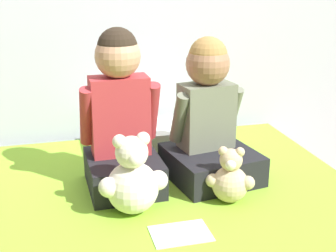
% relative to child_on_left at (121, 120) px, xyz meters
% --- Properties ---
extents(child_on_left, '(0.33, 0.35, 0.68)m').
position_rel_child_on_left_xyz_m(child_on_left, '(0.00, 0.00, 0.00)').
color(child_on_left, black).
rests_on(child_on_left, bed).
extents(child_on_right, '(0.42, 0.43, 0.62)m').
position_rel_child_on_left_xyz_m(child_on_right, '(0.39, -0.00, -0.04)').
color(child_on_right, black).
rests_on(child_on_right, bed).
extents(teddy_bear_held_by_left_child, '(0.27, 0.20, 0.32)m').
position_rel_child_on_left_xyz_m(teddy_bear_held_by_left_child, '(0.00, -0.25, -0.16)').
color(teddy_bear_held_by_left_child, silver).
rests_on(teddy_bear_held_by_left_child, bed).
extents(teddy_bear_held_by_right_child, '(0.18, 0.15, 0.23)m').
position_rel_child_on_left_xyz_m(teddy_bear_held_by_right_child, '(0.39, -0.26, -0.20)').
color(teddy_bear_held_by_right_child, '#D1B78E').
rests_on(teddy_bear_held_by_right_child, bed).
extents(pillow_at_headboard, '(0.49, 0.32, 0.11)m').
position_rel_child_on_left_xyz_m(pillow_at_headboard, '(0.18, 0.43, -0.24)').
color(pillow_at_headboard, white).
rests_on(pillow_at_headboard, bed).
extents(sign_card, '(0.21, 0.15, 0.00)m').
position_rel_child_on_left_xyz_m(sign_card, '(0.13, -0.45, -0.29)').
color(sign_card, white).
rests_on(sign_card, bed).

